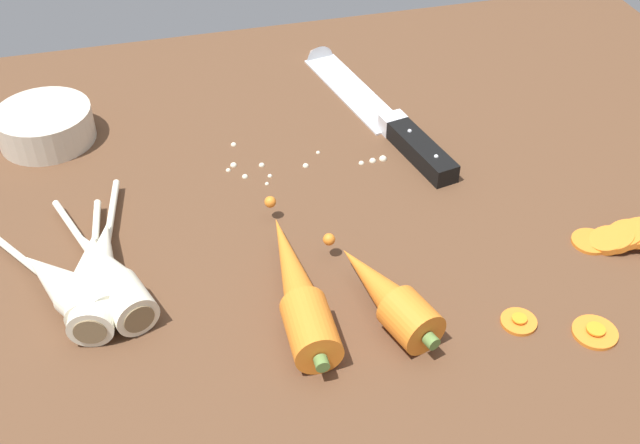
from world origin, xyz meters
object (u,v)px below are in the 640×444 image
parsnip_back (91,275)px  carrot_slice_stray_near (519,320)px  parsnip_mid_right (99,273)px  carrot_slice_stray_mid (595,331)px  whole_carrot (297,287)px  prep_bowl (45,124)px  carrot_slice_stack (640,233)px  parsnip_mid_left (63,286)px  chefs_knife (369,104)px  parsnip_front (108,274)px  whole_carrot_second (386,294)px

parsnip_back → carrot_slice_stray_near: 38.94cm
parsnip_mid_right → carrot_slice_stray_mid: bearing=-22.0°
whole_carrot → prep_bowl: 40.09cm
carrot_slice_stack → parsnip_mid_left: bearing=173.5°
carrot_slice_stray_mid → prep_bowl: 63.79cm
chefs_knife → carrot_slice_stack: carrot_slice_stack is taller
parsnip_front → prep_bowl: bearing=101.9°
parsnip_front → parsnip_mid_right: bearing=152.4°
parsnip_mid_left → carrot_slice_stack: bearing=-6.5°
parsnip_front → carrot_slice_stack: 51.45cm
chefs_knife → prep_bowl: size_ratio=3.15×
whole_carrot_second → parsnip_front: bearing=159.2°
parsnip_mid_left → carrot_slice_stray_near: bearing=-18.5°
parsnip_mid_right → prep_bowl: size_ratio=2.04×
whole_carrot → carrot_slice_stack: (34.61, -0.55, -0.75)cm
carrot_slice_stack → prep_bowl: 66.16cm
whole_carrot → carrot_slice_stray_near: (18.46, -7.33, -1.74)cm
whole_carrot → parsnip_front: whole_carrot is taller
parsnip_mid_right → whole_carrot_second: bearing=-21.0°
carrot_slice_stray_mid → prep_bowl: (-46.51, 43.61, 1.79)cm
parsnip_front → carrot_slice_stack: (51.00, -6.73, -0.63)cm
carrot_slice_stray_near → parsnip_mid_left: bearing=161.5°
carrot_slice_stray_near → prep_bowl: 57.55cm
parsnip_back → parsnip_front: bearing=-12.6°
whole_carrot → parsnip_back: 19.06cm
parsnip_back → prep_bowl: (-4.25, 26.90, 0.17)cm
chefs_knife → parsnip_back: size_ratio=1.94×
whole_carrot_second → carrot_slice_stack: (27.19, 2.32, -0.75)cm
parsnip_back → carrot_slice_stray_mid: parsnip_back is taller
chefs_knife → carrot_slice_stray_mid: 41.45cm
parsnip_mid_left → carrot_slice_stray_mid: parsnip_mid_left is taller
carrot_slice_stray_near → parsnip_back: bearing=159.1°
whole_carrot_second → prep_bowl: (-29.58, 36.29, 0.05)cm
parsnip_mid_right → carrot_slice_stray_near: (35.59, -13.90, -1.62)cm
parsnip_mid_right → carrot_slice_stack: 52.24cm
parsnip_front → parsnip_back: 1.55cm
whole_carrot → parsnip_front: size_ratio=1.12×
carrot_slice_stray_mid → carrot_slice_stray_near: bearing=154.1°
parsnip_back → parsnip_mid_right: bearing=3.7°
parsnip_mid_left → parsnip_mid_right: 3.40cm
parsnip_front → parsnip_back: same height
parsnip_mid_right → carrot_slice_stray_mid: 44.78cm
chefs_knife → carrot_slice_stack: size_ratio=2.83×
parsnip_front → carrot_slice_stray_near: parsnip_front is taller
parsnip_back → carrot_slice_stray_near: bearing=-20.9°
chefs_knife → parsnip_mid_right: parsnip_mid_right is taller
parsnip_mid_left → carrot_slice_stray_mid: bearing=-19.6°
whole_carrot → whole_carrot_second: bearing=-21.2°
prep_bowl → carrot_slice_stack: bearing=-30.9°
chefs_knife → parsnip_mid_right: size_ratio=1.55×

